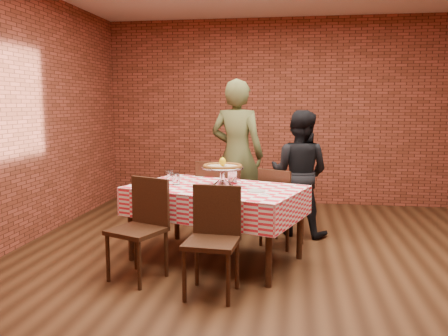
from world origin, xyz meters
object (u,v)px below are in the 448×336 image
(table, at_px, (216,224))
(water_glass_left, at_px, (176,179))
(chair_far_left, at_px, (220,199))
(chair_near_right, at_px, (211,243))
(diner_olive, at_px, (237,155))
(pizza, at_px, (222,167))
(water_glass_right, at_px, (170,176))
(diner_black, at_px, (299,173))
(chair_near_left, at_px, (137,230))
(chair_far_right, at_px, (282,207))
(condiment_caddy, at_px, (234,176))
(pizza_stand, at_px, (222,177))

(table, relative_size, water_glass_left, 14.29)
(table, xyz_separation_m, chair_far_left, (-0.09, 0.79, 0.09))
(chair_near_right, height_order, diner_olive, diner_olive)
(pizza, relative_size, diner_olive, 0.21)
(water_glass_left, xyz_separation_m, water_glass_right, (-0.12, 0.21, 0.00))
(diner_olive, xyz_separation_m, diner_black, (0.78, -0.20, -0.19))
(water_glass_right, distance_m, chair_near_left, 0.97)
(chair_near_left, bearing_deg, pizza, 66.22)
(chair_near_left, distance_m, chair_far_right, 1.76)
(water_glass_right, relative_size, chair_far_right, 0.13)
(pizza, distance_m, condiment_caddy, 0.27)
(chair_near_right, xyz_separation_m, diner_olive, (-0.06, 2.15, 0.49))
(pizza, distance_m, water_glass_right, 0.67)
(pizza_stand, relative_size, chair_near_left, 0.48)
(condiment_caddy, xyz_separation_m, chair_far_left, (-0.24, 0.55, -0.37))
(pizza, bearing_deg, diner_black, 53.59)
(pizza_stand, distance_m, diner_black, 1.30)
(table, height_order, chair_near_right, chair_near_right)
(water_glass_left, bearing_deg, water_glass_right, 120.26)
(water_glass_left, relative_size, diner_olive, 0.06)
(chair_far_right, bearing_deg, pizza, 73.16)
(water_glass_right, height_order, condiment_caddy, condiment_caddy)
(chair_far_left, bearing_deg, condiment_caddy, 123.46)
(table, distance_m, chair_near_right, 0.90)
(table, bearing_deg, chair_near_left, -134.02)
(chair_far_right, bearing_deg, chair_near_left, 72.63)
(pizza_stand, height_order, diner_black, diner_black)
(water_glass_left, relative_size, chair_near_right, 0.13)
(water_glass_left, height_order, condiment_caddy, condiment_caddy)
(chair_near_left, bearing_deg, chair_far_left, 92.29)
(table, distance_m, pizza_stand, 0.48)
(water_glass_right, xyz_separation_m, condiment_caddy, (0.70, -0.02, 0.02))
(chair_near_left, xyz_separation_m, diner_black, (1.45, 1.69, 0.30))
(table, xyz_separation_m, condiment_caddy, (0.16, 0.24, 0.46))
(chair_near_left, bearing_deg, pizza_stand, 66.22)
(pizza, height_order, water_glass_right, pizza)
(pizza, bearing_deg, water_glass_right, 158.18)
(chair_near_left, relative_size, chair_far_right, 1.04)
(pizza, xyz_separation_m, water_glass_right, (-0.61, 0.24, -0.14))
(table, height_order, pizza_stand, pizza_stand)
(diner_black, bearing_deg, pizza_stand, 71.58)
(chair_far_left, height_order, chair_far_right, chair_far_left)
(condiment_caddy, relative_size, chair_far_left, 0.16)
(water_glass_right, bearing_deg, pizza, -21.82)
(chair_near_right, bearing_deg, water_glass_left, 123.96)
(table, height_order, diner_black, diner_black)
(table, bearing_deg, diner_olive, 87.41)
(condiment_caddy, bearing_deg, diner_olive, 116.80)
(pizza, distance_m, chair_near_right, 1.04)
(water_glass_left, distance_m, chair_near_right, 1.14)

